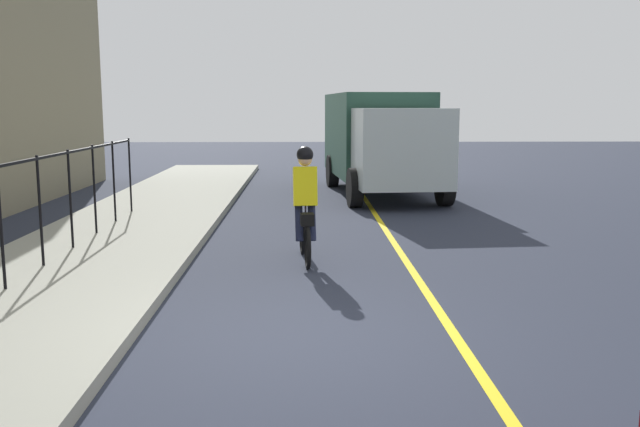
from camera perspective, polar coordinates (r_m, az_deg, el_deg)
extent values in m
plane|color=#262B3A|center=(7.30, -1.16, -10.61)|extent=(80.00, 80.00, 0.00)
cube|color=yellow|center=(7.48, 11.40, -10.29)|extent=(36.00, 0.12, 0.01)
cylinder|color=black|center=(9.45, -24.94, -1.00)|extent=(0.04, 0.04, 1.60)
cylinder|color=black|center=(10.63, -22.19, 0.19)|extent=(0.04, 0.04, 1.60)
cylinder|color=black|center=(11.83, -19.99, 1.14)|extent=(0.04, 0.04, 1.60)
cylinder|color=black|center=(13.05, -18.20, 1.92)|extent=(0.04, 0.04, 1.60)
cylinder|color=black|center=(14.28, -16.72, 2.56)|extent=(0.04, 0.04, 1.60)
cylinder|color=black|center=(15.52, -15.47, 3.09)|extent=(0.04, 0.04, 1.60)
torus|color=black|center=(11.39, -1.47, -1.76)|extent=(0.66, 0.11, 0.66)
torus|color=black|center=(10.36, -1.03, -2.83)|extent=(0.66, 0.11, 0.66)
cube|color=black|center=(10.83, -1.27, -0.97)|extent=(0.93, 0.11, 0.24)
cylinder|color=black|center=(10.66, -1.21, -0.31)|extent=(0.03, 0.03, 0.35)
cube|color=yellow|center=(10.64, -1.24, 2.25)|extent=(0.37, 0.39, 0.63)
sphere|color=tan|center=(10.65, -1.27, 4.53)|extent=(0.22, 0.22, 0.22)
sphere|color=black|center=(10.65, -1.27, 4.91)|extent=(0.26, 0.26, 0.26)
cylinder|color=#191E38|center=(10.69, -1.75, -0.56)|extent=(0.34, 0.15, 0.65)
cylinder|color=#191E38|center=(10.70, -0.69, -0.54)|extent=(0.34, 0.15, 0.65)
cube|color=black|center=(10.34, -1.06, -0.49)|extent=(0.25, 0.22, 0.18)
cube|color=#274E3E|center=(19.97, 4.64, 6.58)|extent=(4.94, 2.79, 2.30)
cube|color=silver|center=(16.63, 6.83, 5.38)|extent=(2.00, 2.35, 1.90)
cylinder|color=black|center=(17.14, 10.32, 2.22)|extent=(0.98, 0.38, 0.96)
cylinder|color=black|center=(16.64, 2.89, 2.15)|extent=(0.98, 0.38, 0.96)
cylinder|color=black|center=(21.31, 7.03, 3.59)|extent=(0.98, 0.38, 0.96)
cylinder|color=black|center=(20.92, 1.04, 3.55)|extent=(0.98, 0.38, 0.96)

